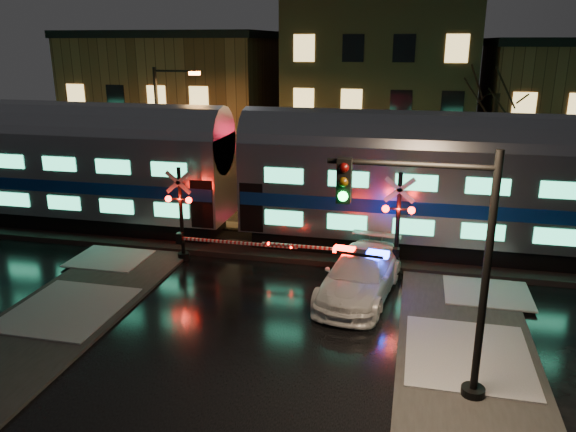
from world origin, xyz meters
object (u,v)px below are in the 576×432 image
object	(u,v)px
crossing_signal_left	(189,224)
traffic_light	(442,272)
crossing_signal_right	(387,236)
streetlight	(163,130)
police_car	(360,275)

from	to	relation	value
crossing_signal_left	traffic_light	xyz separation A→B (m)	(9.68, -7.30, 1.81)
crossing_signal_right	traffic_light	size ratio (longest dim) A/B	0.91
crossing_signal_left	streetlight	bearing A→B (deg)	121.27
crossing_signal_right	crossing_signal_left	size ratio (longest dim) A/B	1.06
police_car	streetlight	bearing A→B (deg)	150.91
crossing_signal_right	streetlight	size ratio (longest dim) A/B	0.78
crossing_signal_left	traffic_light	bearing A→B (deg)	-37.01
crossing_signal_right	traffic_light	bearing A→B (deg)	-77.29
traffic_light	streetlight	size ratio (longest dim) A/B	0.86
traffic_light	streetlight	xyz separation A→B (m)	(-13.75, 14.00, 0.91)
police_car	traffic_light	size ratio (longest dim) A/B	0.90
traffic_light	crossing_signal_right	bearing A→B (deg)	97.29
crossing_signal_right	police_car	bearing A→B (deg)	-114.35
streetlight	crossing_signal_right	bearing A→B (deg)	-28.94
crossing_signal_right	streetlight	bearing A→B (deg)	151.06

